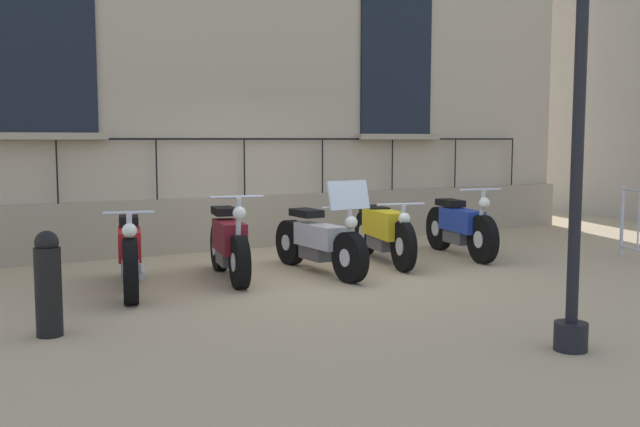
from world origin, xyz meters
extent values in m
plane|color=tan|center=(0.00, 0.00, 0.00)|extent=(60.00, 60.00, 0.00)
cube|color=gray|center=(-2.47, 0.00, 0.43)|extent=(0.20, 13.64, 0.85)
cube|color=black|center=(-2.53, 3.00, 3.13)|extent=(0.06, 1.49, 2.55)
cube|color=tan|center=(-2.45, 3.00, 1.81)|extent=(0.24, 1.69, 0.10)
cube|color=black|center=(-2.53, -3.00, 3.13)|extent=(0.06, 1.49, 2.55)
cube|color=tan|center=(-2.45, -3.00, 1.81)|extent=(0.24, 1.69, 0.10)
cube|color=black|center=(-2.43, 0.00, 1.77)|extent=(0.03, 11.46, 0.03)
cylinder|color=black|center=(-2.43, -2.86, 1.31)|extent=(0.02, 0.02, 0.91)
cylinder|color=black|center=(-2.43, -1.43, 1.31)|extent=(0.02, 0.02, 0.91)
cylinder|color=black|center=(-2.43, 0.00, 1.31)|extent=(0.02, 0.02, 0.91)
cylinder|color=black|center=(-2.43, 1.43, 1.31)|extent=(0.02, 0.02, 0.91)
cylinder|color=black|center=(-2.43, 2.86, 1.31)|extent=(0.02, 0.02, 0.91)
cylinder|color=black|center=(-2.43, 4.30, 1.31)|extent=(0.02, 0.02, 0.91)
cylinder|color=black|center=(-2.43, 5.73, 1.31)|extent=(0.02, 0.02, 0.91)
cylinder|color=black|center=(0.66, -2.62, 0.36)|extent=(0.73, 0.32, 0.72)
cylinder|color=silver|center=(0.66, -2.62, 0.36)|extent=(0.28, 0.23, 0.25)
cylinder|color=black|center=(-0.71, -2.30, 0.36)|extent=(0.73, 0.32, 0.72)
cylinder|color=silver|center=(-0.71, -2.30, 0.36)|extent=(0.28, 0.23, 0.25)
cube|color=red|center=(0.02, -2.47, 0.57)|extent=(0.84, 0.43, 0.34)
cube|color=#4C4C51|center=(-0.07, -2.45, 0.32)|extent=(0.51, 0.30, 0.25)
cube|color=black|center=(-0.30, -2.40, 0.81)|extent=(0.49, 0.32, 0.10)
cylinder|color=silver|center=(0.61, -2.61, 0.67)|extent=(0.17, 0.10, 0.63)
cylinder|color=silver|center=(0.56, -2.60, 0.98)|extent=(0.16, 0.54, 0.04)
sphere|color=white|center=(0.68, -2.63, 0.80)|extent=(0.16, 0.16, 0.16)
cylinder|color=silver|center=(-0.19, -2.28, 0.20)|extent=(0.72, 0.25, 0.08)
cylinder|color=black|center=(0.46, -1.29, 0.32)|extent=(0.65, 0.26, 0.64)
cylinder|color=silver|center=(0.46, -1.29, 0.32)|extent=(0.25, 0.20, 0.22)
cylinder|color=black|center=(-0.79, -1.06, 0.32)|extent=(0.65, 0.26, 0.64)
cylinder|color=silver|center=(-0.79, -1.06, 0.32)|extent=(0.25, 0.20, 0.22)
cube|color=maroon|center=(-0.11, -1.18, 0.55)|extent=(0.88, 0.43, 0.38)
cube|color=#4C4C51|center=(-0.21, -1.17, 0.29)|extent=(0.54, 0.32, 0.22)
cube|color=black|center=(-0.45, -1.12, 0.84)|extent=(0.51, 0.34, 0.10)
cylinder|color=silver|center=(0.42, -1.28, 0.70)|extent=(0.17, 0.09, 0.77)
cylinder|color=silver|center=(0.37, -1.27, 1.08)|extent=(0.15, 0.64, 0.04)
sphere|color=white|center=(0.48, -1.29, 0.90)|extent=(0.16, 0.16, 0.16)
cylinder|color=silver|center=(-0.34, -0.98, 0.18)|extent=(0.76, 0.21, 0.08)
cylinder|color=black|center=(0.79, 0.04, 0.32)|extent=(0.64, 0.18, 0.63)
cylinder|color=silver|center=(0.79, 0.04, 0.32)|extent=(0.23, 0.18, 0.22)
cylinder|color=black|center=(-0.74, -0.02, 0.32)|extent=(0.64, 0.18, 0.63)
cylinder|color=silver|center=(-0.74, -0.02, 0.32)|extent=(0.23, 0.18, 0.22)
cube|color=#B2B2BC|center=(0.07, 0.02, 0.50)|extent=(0.89, 0.35, 0.30)
cube|color=#4C4C51|center=(-0.03, 0.01, 0.28)|extent=(0.54, 0.27, 0.22)
cube|color=black|center=(-0.29, 0.00, 0.77)|extent=(0.50, 0.30, 0.10)
cylinder|color=silver|center=(0.74, 0.04, 0.63)|extent=(0.16, 0.07, 0.63)
cylinder|color=silver|center=(0.69, 0.04, 0.93)|extent=(0.06, 0.69, 0.04)
sphere|color=white|center=(0.81, 0.05, 0.75)|extent=(0.16, 0.16, 0.16)
cylinder|color=silver|center=(-0.20, 0.18, 0.17)|extent=(0.80, 0.11, 0.08)
cube|color=silver|center=(0.75, 0.04, 1.08)|extent=(0.14, 0.57, 0.36)
cylinder|color=black|center=(0.49, 1.05, 0.34)|extent=(0.69, 0.25, 0.68)
cylinder|color=silver|center=(0.49, 1.05, 0.34)|extent=(0.26, 0.17, 0.24)
cylinder|color=black|center=(-0.95, 1.36, 0.34)|extent=(0.69, 0.25, 0.68)
cylinder|color=silver|center=(-0.95, 1.36, 0.34)|extent=(0.26, 0.17, 0.24)
cube|color=gold|center=(-0.18, 1.20, 0.57)|extent=(1.07, 0.52, 0.38)
cube|color=#4C4C51|center=(-0.28, 1.22, 0.31)|extent=(0.65, 0.37, 0.24)
cube|color=black|center=(-0.58, 1.28, 0.73)|extent=(0.62, 0.39, 0.10)
cylinder|color=silver|center=(0.44, 1.07, 0.62)|extent=(0.17, 0.09, 0.57)
cylinder|color=silver|center=(0.39, 1.08, 0.90)|extent=(0.18, 0.68, 0.04)
sphere|color=white|center=(0.51, 1.05, 0.72)|extent=(0.16, 0.16, 0.16)
cylinder|color=silver|center=(-0.44, 1.43, 0.19)|extent=(0.92, 0.27, 0.08)
cylinder|color=black|center=(0.50, 2.42, 0.35)|extent=(0.71, 0.27, 0.69)
cylinder|color=silver|center=(0.50, 2.42, 0.35)|extent=(0.27, 0.20, 0.24)
cylinder|color=black|center=(-0.83, 2.69, 0.35)|extent=(0.71, 0.27, 0.69)
cylinder|color=silver|center=(-0.83, 2.69, 0.35)|extent=(0.27, 0.20, 0.24)
cube|color=#1E389E|center=(-0.12, 2.55, 0.55)|extent=(0.96, 0.47, 0.33)
cube|color=#4C4C51|center=(-0.22, 2.57, 0.31)|extent=(0.59, 0.34, 0.24)
cube|color=black|center=(-0.48, 2.62, 0.78)|extent=(0.56, 0.36, 0.10)
cylinder|color=silver|center=(0.45, 2.43, 0.70)|extent=(0.17, 0.09, 0.71)
cylinder|color=silver|center=(0.40, 2.44, 1.05)|extent=(0.16, 0.65, 0.04)
sphere|color=white|center=(0.52, 2.42, 0.87)|extent=(0.16, 0.16, 0.16)
cylinder|color=silver|center=(-0.36, 2.76, 0.19)|extent=(0.83, 0.24, 0.08)
cylinder|color=black|center=(4.15, 0.18, 0.12)|extent=(0.28, 0.28, 0.24)
cylinder|color=black|center=(4.15, 0.18, 2.31)|extent=(0.10, 0.10, 4.62)
cylinder|color=#B7B7BF|center=(0.98, 4.75, 0.53)|extent=(0.05, 0.05, 1.05)
cylinder|color=#B7B7BF|center=(1.40, 4.57, 0.60)|extent=(0.02, 0.02, 0.87)
cylinder|color=black|center=(1.58, -3.59, 0.40)|extent=(0.23, 0.23, 0.81)
sphere|color=black|center=(1.58, -3.59, 0.85)|extent=(0.21, 0.21, 0.21)
camera|label=1|loc=(8.35, -4.51, 1.77)|focal=40.63mm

